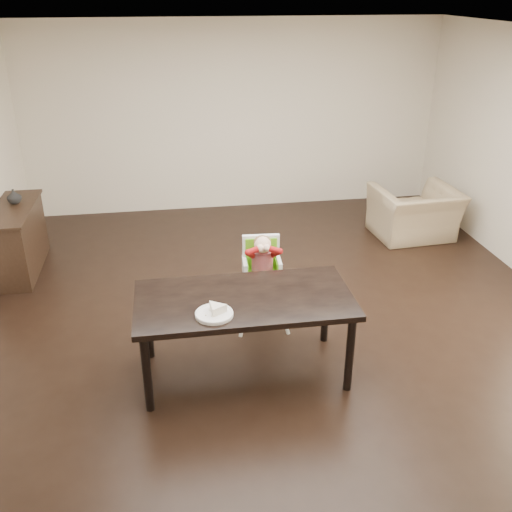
{
  "coord_description": "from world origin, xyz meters",
  "views": [
    {
      "loc": [
        -1.01,
        -4.71,
        3.09
      ],
      "look_at": [
        -0.27,
        -0.15,
        0.88
      ],
      "focal_mm": 40.0,
      "sensor_mm": 36.0,
      "label": 1
    }
  ],
  "objects_px": {
    "armchair": "(415,205)",
    "sideboard": "(19,239)",
    "high_chair": "(262,262)",
    "dining_table": "(244,306)"
  },
  "relations": [
    {
      "from": "sideboard",
      "to": "high_chair",
      "type": "bearing_deg",
      "value": -31.32
    },
    {
      "from": "dining_table",
      "to": "high_chair",
      "type": "relative_size",
      "value": 1.89
    },
    {
      "from": "armchair",
      "to": "sideboard",
      "type": "xyz_separation_m",
      "value": [
        -4.98,
        -0.21,
        -0.05
      ]
    },
    {
      "from": "armchair",
      "to": "sideboard",
      "type": "bearing_deg",
      "value": -1.94
    },
    {
      "from": "high_chair",
      "to": "armchair",
      "type": "relative_size",
      "value": 0.92
    },
    {
      "from": "dining_table",
      "to": "sideboard",
      "type": "distance_m",
      "value": 3.34
    },
    {
      "from": "high_chair",
      "to": "sideboard",
      "type": "relative_size",
      "value": 0.75
    },
    {
      "from": "dining_table",
      "to": "sideboard",
      "type": "xyz_separation_m",
      "value": [
        -2.33,
        2.39,
        -0.27
      ]
    },
    {
      "from": "armchair",
      "to": "sideboard",
      "type": "relative_size",
      "value": 0.82
    },
    {
      "from": "dining_table",
      "to": "high_chair",
      "type": "bearing_deg",
      "value": 70.12
    }
  ]
}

